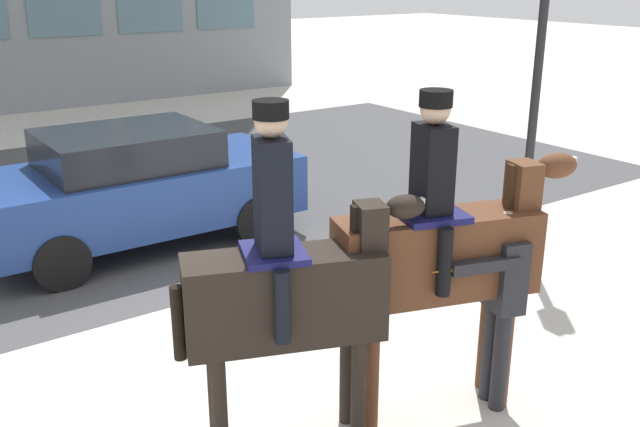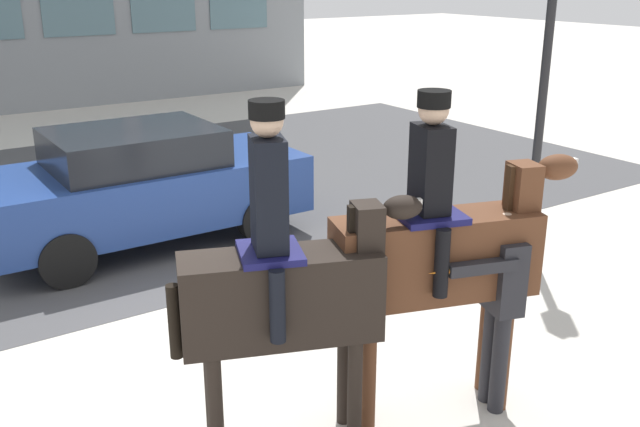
{
  "view_description": "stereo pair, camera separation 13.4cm",
  "coord_description": "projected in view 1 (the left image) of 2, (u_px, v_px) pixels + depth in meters",
  "views": [
    {
      "loc": [
        -3.08,
        -6.04,
        3.4
      ],
      "look_at": [
        0.18,
        -1.37,
        1.46
      ],
      "focal_mm": 40.0,
      "sensor_mm": 36.0,
      "label": 1
    },
    {
      "loc": [
        -2.96,
        -6.12,
        3.4
      ],
      "look_at": [
        0.18,
        -1.37,
        1.46
      ],
      "focal_mm": 40.0,
      "sensor_mm": 36.0,
      "label": 2
    }
  ],
  "objects": [
    {
      "name": "mounted_horse_lead",
      "position": [
        288.0,
        286.0,
        5.01
      ],
      "size": [
        1.74,
        0.91,
        2.62
      ],
      "rotation": [
        0.0,
        0.0,
        -0.36
      ],
      "color": "black",
      "rests_on": "ground_plane"
    },
    {
      "name": "pedestrian_bystander",
      "position": [
        500.0,
        295.0,
        5.6
      ],
      "size": [
        0.9,
        0.45,
        1.68
      ],
      "rotation": [
        0.0,
        0.0,
        2.84
      ],
      "color": "#232328",
      "rests_on": "ground_plane"
    },
    {
      "name": "ground_plane",
      "position": [
        231.0,
        314.0,
        7.45
      ],
      "size": [
        80.0,
        80.0,
        0.0
      ],
      "primitive_type": "plane",
      "color": "beige"
    },
    {
      "name": "road_surface",
      "position": [
        86.0,
        200.0,
        11.14
      ],
      "size": [
        18.08,
        8.5,
        0.01
      ],
      "color": "#444447",
      "rests_on": "ground_plane"
    },
    {
      "name": "street_car_near_lane",
      "position": [
        136.0,
        185.0,
        9.1
      ],
      "size": [
        4.05,
        1.86,
        1.53
      ],
      "color": "navy",
      "rests_on": "ground_plane"
    },
    {
      "name": "mounted_horse_companion",
      "position": [
        442.0,
        248.0,
        5.42
      ],
      "size": [
        1.97,
        0.9,
        2.61
      ],
      "rotation": [
        0.0,
        0.0,
        -0.31
      ],
      "color": "#59331E",
      "rests_on": "ground_plane"
    },
    {
      "name": "traffic_light",
      "position": [
        543.0,
        32.0,
        8.39
      ],
      "size": [
        0.24,
        0.29,
        4.05
      ],
      "color": "black",
      "rests_on": "ground_plane"
    }
  ]
}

